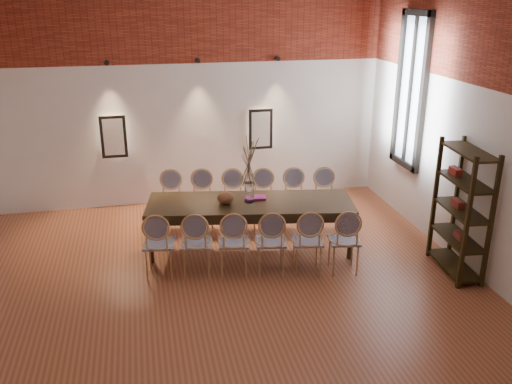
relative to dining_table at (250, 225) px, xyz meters
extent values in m
cube|color=#9B5434|center=(-0.66, -1.29, -0.39)|extent=(7.00, 7.00, 0.02)
cube|color=silver|center=(-0.66, 2.26, 1.62)|extent=(7.00, 0.10, 4.00)
cube|color=silver|center=(-0.66, -4.84, 1.62)|extent=(7.00, 0.10, 4.00)
cube|color=silver|center=(2.89, -1.29, 1.62)|extent=(0.10, 7.00, 4.00)
cube|color=maroon|center=(-0.66, 2.19, 2.88)|extent=(7.00, 0.02, 1.50)
cube|color=maroon|center=(-0.66, -4.77, 2.88)|extent=(7.00, 0.02, 1.50)
cube|color=maroon|center=(2.82, -1.29, 2.88)|extent=(0.02, 7.00, 1.50)
cube|color=#FFEAC6|center=(-1.96, 2.16, 0.93)|extent=(0.36, 0.06, 0.66)
cube|color=#FFEAC6|center=(0.64, 2.16, 0.93)|extent=(0.36, 0.06, 0.66)
cylinder|color=black|center=(-1.96, 2.13, 2.17)|extent=(0.08, 0.10, 0.08)
cylinder|color=black|center=(-0.46, 2.13, 2.17)|extent=(0.08, 0.10, 0.08)
cylinder|color=black|center=(0.94, 2.13, 2.17)|extent=(0.08, 0.10, 0.08)
cube|color=silver|center=(2.80, 0.71, 1.77)|extent=(0.02, 0.78, 2.38)
cube|color=black|center=(2.78, 0.71, 1.77)|extent=(0.08, 0.90, 2.50)
cube|color=black|center=(2.78, 0.71, 1.77)|extent=(0.06, 0.06, 2.40)
cube|color=#2F200F|center=(0.00, 0.00, 0.00)|extent=(3.13, 1.46, 0.75)
cylinder|color=silver|center=(-0.01, 0.00, 0.53)|extent=(0.14, 0.14, 0.30)
ellipsoid|color=brown|center=(-0.36, 0.01, 0.46)|extent=(0.24, 0.24, 0.18)
cube|color=#8D1C6C|center=(0.13, 0.12, 0.39)|extent=(0.29, 0.22, 0.03)
camera|label=1|loc=(-1.50, -7.25, 3.27)|focal=38.00mm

